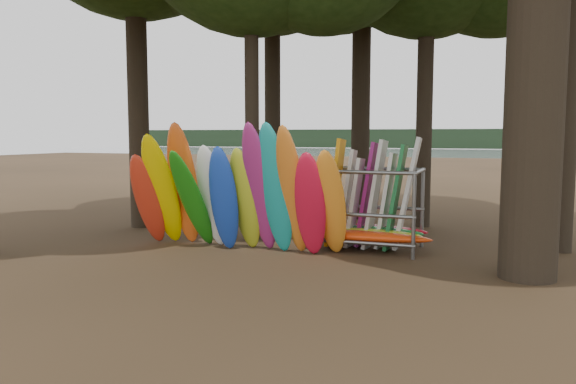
% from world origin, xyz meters
% --- Properties ---
extents(ground, '(120.00, 120.00, 0.00)m').
position_xyz_m(ground, '(0.00, 0.00, 0.00)').
color(ground, '#47331E').
rests_on(ground, ground).
extents(lake, '(160.00, 160.00, 0.00)m').
position_xyz_m(lake, '(0.00, 60.00, 0.00)').
color(lake, gray).
rests_on(lake, ground).
extents(far_shore, '(160.00, 4.00, 4.00)m').
position_xyz_m(far_shore, '(0.00, 110.00, 2.00)').
color(far_shore, black).
rests_on(far_shore, ground).
extents(kayak_row, '(5.50, 1.83, 3.20)m').
position_xyz_m(kayak_row, '(-1.36, 0.79, 1.35)').
color(kayak_row, red).
rests_on(kayak_row, ground).
extents(storage_rack, '(3.19, 1.54, 2.76)m').
position_xyz_m(storage_rack, '(1.63, 2.11, 0.94)').
color(storage_rack, slate).
rests_on(storage_rack, ground).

